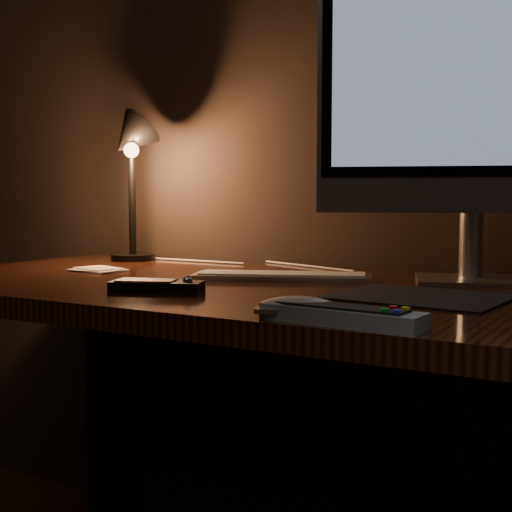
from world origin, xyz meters
The scene contains 10 objects.
desk centered at (0.00, 1.93, 0.62)m, with size 1.60×0.75×0.75m.
monitor centered at (0.32, 2.08, 1.12)m, with size 0.58×0.23×0.63m.
keyboard centered at (-0.03, 1.94, 0.76)m, with size 0.37×0.10×0.01m, color silver.
mousepad centered at (0.30, 1.82, 0.75)m, with size 0.28×0.22×0.00m, color black.
mouse centered at (0.22, 1.53, 0.76)m, with size 0.12×0.06×0.02m, color white.
media_remote centered at (-0.13, 1.65, 0.76)m, with size 0.18×0.11×0.03m.
tv_remote centered at (0.29, 1.52, 0.76)m, with size 0.23×0.08×0.03m.
papers centered at (-0.47, 1.87, 0.75)m, with size 0.13×0.09×0.01m, color white.
desk_lamp centered at (-0.55, 2.09, 1.02)m, with size 0.18×0.20×0.39m.
cable centered at (-0.25, 2.17, 0.75)m, with size 0.01×0.01×0.64m, color white.
Camera 1 is at (0.66, 0.65, 0.92)m, focal length 50.00 mm.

